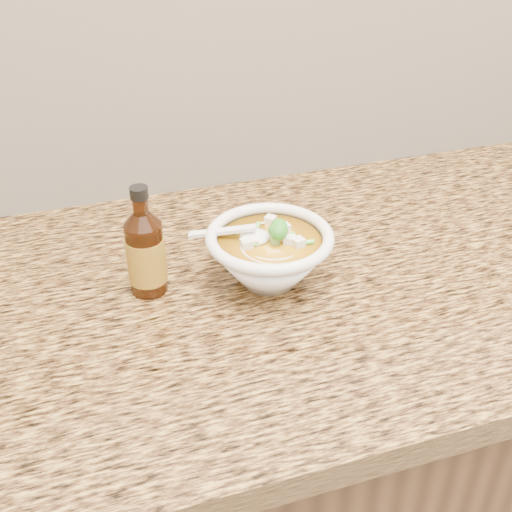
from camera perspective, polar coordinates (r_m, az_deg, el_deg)
name	(u,v)px	position (r m, az deg, el deg)	size (l,w,h in m)	color
cabinet	(342,461)	(1.31, 7.64, -17.58)	(4.00, 0.65, 0.86)	black
counter_slab	(363,269)	(1.00, 9.51, -1.14)	(4.00, 0.68, 0.04)	#A57D3C
soup_bowl	(269,256)	(0.91, 1.20, 0.00)	(0.20, 0.18, 0.10)	white
hot_sauce_bottle	(146,253)	(0.89, -9.77, 0.25)	(0.06, 0.06, 0.16)	#3B1908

